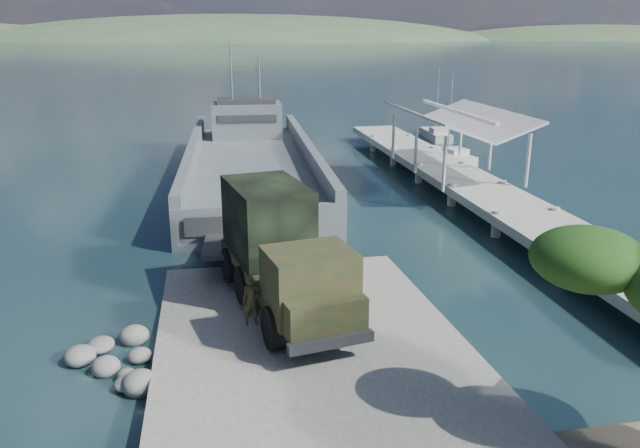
{
  "coord_description": "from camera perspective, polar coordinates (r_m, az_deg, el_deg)",
  "views": [
    {
      "loc": [
        -3.05,
        -18.26,
        10.23
      ],
      "look_at": [
        1.45,
        6.0,
        2.48
      ],
      "focal_mm": 35.0,
      "sensor_mm": 36.0,
      "label": 1
    }
  ],
  "objects": [
    {
      "name": "boat_ramp",
      "position": [
        20.17,
        -0.44,
        -12.23
      ],
      "size": [
        10.0,
        18.0,
        0.5
      ],
      "primitive_type": "cube",
      "color": "slate",
      "rests_on": "ground"
    },
    {
      "name": "sailboat_near",
      "position": [
        51.59,
        11.68,
        6.05
      ],
      "size": [
        2.91,
        6.03,
        7.07
      ],
      "rotation": [
        0.0,
        0.0,
        0.22
      ],
      "color": "#BBBBBB",
      "rests_on": "ground"
    },
    {
      "name": "ground",
      "position": [
        21.15,
        -0.92,
        -11.5
      ],
      "size": [
        1400.0,
        1400.0,
        0.0
      ],
      "primitive_type": "plane",
      "color": "#19373C",
      "rests_on": "ground"
    },
    {
      "name": "sailboat_far",
      "position": [
        62.18,
        10.56,
        8.01
      ],
      "size": [
        2.08,
        5.88,
        7.04
      ],
      "rotation": [
        0.0,
        0.0,
        -0.07
      ],
      "color": "#BBBBBB",
      "rests_on": "ground"
    },
    {
      "name": "distant_headlands",
      "position": [
        580.78,
        -5.51,
        16.34
      ],
      "size": [
        1000.0,
        240.0,
        48.0
      ],
      "primitive_type": null,
      "color": "#354E31",
      "rests_on": "ground"
    },
    {
      "name": "military_truck",
      "position": [
        22.62,
        -3.65,
        -2.38
      ],
      "size": [
        4.35,
        9.36,
        4.18
      ],
      "rotation": [
        0.0,
        0.0,
        0.18
      ],
      "color": "black",
      "rests_on": "boat_ramp"
    },
    {
      "name": "pier",
      "position": [
        41.27,
        12.67,
        4.93
      ],
      "size": [
        6.4,
        44.0,
        6.1
      ],
      "color": "gray",
      "rests_on": "ground"
    },
    {
      "name": "landing_craft",
      "position": [
        43.61,
        -6.3,
        4.84
      ],
      "size": [
        9.78,
        33.52,
        9.86
      ],
      "rotation": [
        0.0,
        0.0,
        -0.05
      ],
      "color": "#4B5359",
      "rests_on": "ground"
    },
    {
      "name": "soldier",
      "position": [
        20.78,
        -6.26,
        -7.96
      ],
      "size": [
        0.69,
        0.51,
        1.71
      ],
      "primitive_type": "imported",
      "rotation": [
        0.0,
        0.0,
        0.17
      ],
      "color": "#1E311B",
      "rests_on": "boat_ramp"
    },
    {
      "name": "shoreline_rocks",
      "position": [
        21.6,
        -17.96,
        -11.78
      ],
      "size": [
        3.2,
        5.6,
        0.9
      ],
      "primitive_type": null,
      "color": "#5A5A58",
      "rests_on": "ground"
    }
  ]
}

